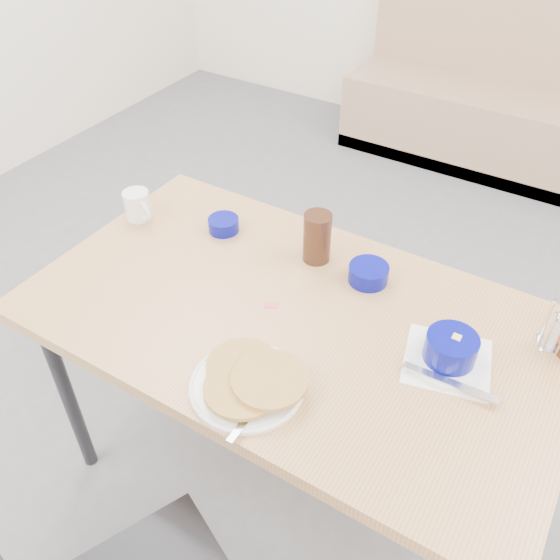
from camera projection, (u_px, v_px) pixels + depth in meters
The scene contains 10 objects.
ground at pixel (250, 534), 1.87m from camera, with size 6.00×6.00×0.00m, color slate.
booth_bench at pixel (514, 108), 3.45m from camera, with size 1.90×0.56×1.22m.
dining_table at pixel (293, 331), 1.58m from camera, with size 1.40×0.80×0.76m.
pancake_plate at pixel (249, 382), 1.34m from camera, with size 0.27×0.28×0.05m.
coffee_mug at pixel (138, 205), 1.84m from camera, with size 0.12×0.08×0.09m.
grits_setting at pixel (450, 352), 1.39m from camera, with size 0.26×0.24×0.08m.
creamer_bowl at pixel (224, 225), 1.81m from camera, with size 0.09×0.09×0.04m.
butter_bowl at pixel (368, 274), 1.63m from camera, with size 0.11×0.11×0.05m.
amber_tumbler at pixel (317, 237), 1.67m from camera, with size 0.08×0.08×0.15m, color #351C10.
sugar_wrapper at pixel (271, 305), 1.56m from camera, with size 0.04×0.02×0.00m, color #EC4E72.
Camera 1 is at (0.55, -0.71, 1.83)m, focal length 38.00 mm.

